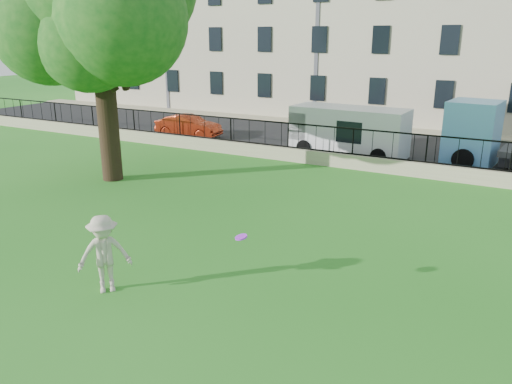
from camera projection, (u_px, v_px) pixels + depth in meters
The scene contains 11 objects.
ground at pixel (184, 287), 11.23m from camera, with size 120.00×120.00×0.00m, color #23761C.
retaining_wall at pixel (352, 161), 21.22m from camera, with size 50.00×0.40×0.60m, color gray.
iron_railing at pixel (353, 142), 20.96m from camera, with size 50.00×0.05×1.13m.
street at pixel (380, 148), 25.25m from camera, with size 60.00×9.00×0.01m, color black.
sidewalk at pixel (404, 130), 29.60m from camera, with size 60.00×1.40×0.12m, color gray.
building_row at pixel (433, 12), 32.31m from camera, with size 56.40×10.40×13.80m.
tree at pixel (96, 3), 17.84m from camera, with size 8.01×6.21×9.88m.
man at pixel (104, 254), 10.79m from camera, with size 1.14×0.66×1.77m, color #BDB19A.
frisbee at pixel (241, 237), 10.53m from camera, with size 0.27×0.27×0.03m, color #AF29ED.
red_sedan at pixel (188, 126), 27.78m from camera, with size 1.29×3.70×1.22m, color #9D2B13.
white_van at pixel (349, 131), 23.43m from camera, with size 5.33×2.08×2.24m, color silver.
Camera 1 is at (6.22, -8.10, 5.39)m, focal length 35.00 mm.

